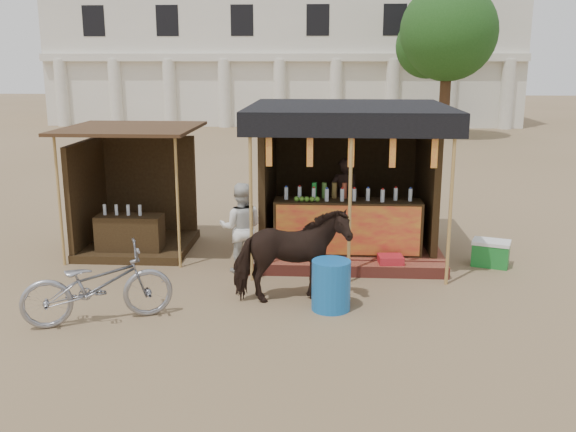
# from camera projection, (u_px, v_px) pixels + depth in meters

# --- Properties ---
(ground) EXTENTS (120.00, 120.00, 0.00)m
(ground) POSITION_uv_depth(u_px,v_px,m) (281.00, 317.00, 9.16)
(ground) COLOR #846B4C
(ground) RESTS_ON ground
(main_stall) EXTENTS (3.60, 3.61, 2.78)m
(main_stall) POSITION_uv_depth(u_px,v_px,m) (346.00, 199.00, 12.11)
(main_stall) COLOR brown
(main_stall) RESTS_ON ground
(secondary_stall) EXTENTS (2.40, 2.40, 2.38)m
(secondary_stall) POSITION_uv_depth(u_px,v_px,m) (129.00, 206.00, 12.29)
(secondary_stall) COLOR #372714
(secondary_stall) RESTS_ON ground
(cow) EXTENTS (1.86, 1.25, 1.44)m
(cow) POSITION_uv_depth(u_px,v_px,m) (291.00, 256.00, 9.61)
(cow) COLOR black
(cow) RESTS_ON ground
(motorbike) EXTENTS (2.18, 1.47, 1.08)m
(motorbike) POSITION_uv_depth(u_px,v_px,m) (98.00, 285.00, 8.89)
(motorbike) COLOR gray
(motorbike) RESTS_ON ground
(bystander) EXTENTS (0.79, 0.63, 1.57)m
(bystander) POSITION_uv_depth(u_px,v_px,m) (241.00, 228.00, 10.97)
(bystander) COLOR silver
(bystander) RESTS_ON ground
(blue_barrel) EXTENTS (0.58, 0.58, 0.75)m
(blue_barrel) POSITION_uv_depth(u_px,v_px,m) (331.00, 285.00, 9.37)
(blue_barrel) COLOR #165FA9
(blue_barrel) RESTS_ON ground
(red_crate) EXTENTS (0.44, 0.39, 0.33)m
(red_crate) POSITION_uv_depth(u_px,v_px,m) (390.00, 265.00, 10.96)
(red_crate) COLOR #AA1C25
(red_crate) RESTS_ON ground
(cooler) EXTENTS (0.75, 0.63, 0.46)m
(cooler) POSITION_uv_depth(u_px,v_px,m) (491.00, 253.00, 11.41)
(cooler) COLOR #1B792B
(cooler) RESTS_ON ground
(background_building) EXTENTS (26.00, 7.45, 8.18)m
(background_building) POSITION_uv_depth(u_px,v_px,m) (284.00, 53.00, 37.37)
(background_building) COLOR silver
(background_building) RESTS_ON ground
(tree) EXTENTS (4.50, 4.40, 7.00)m
(tree) POSITION_uv_depth(u_px,v_px,m) (443.00, 36.00, 29.18)
(tree) COLOR #382314
(tree) RESTS_ON ground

